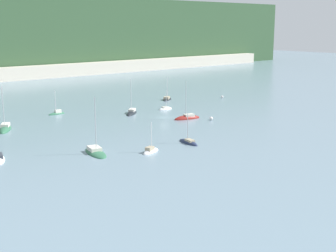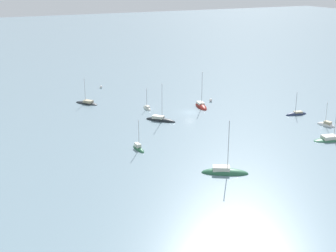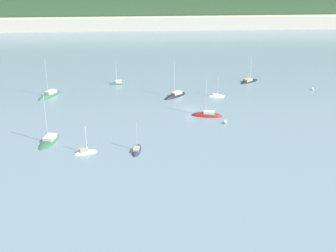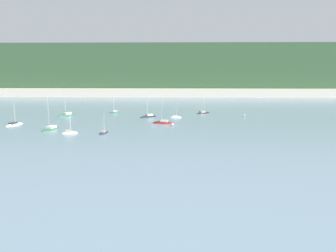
{
  "view_description": "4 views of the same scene",
  "coord_description": "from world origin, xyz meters",
  "px_view_note": "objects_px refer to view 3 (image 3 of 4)",
  "views": [
    {
      "loc": [
        -76.94,
        -92.47,
        23.69
      ],
      "look_at": [
        -12.36,
        -16.29,
        2.12
      ],
      "focal_mm": 50.0,
      "sensor_mm": 36.0,
      "label": 1
    },
    {
      "loc": [
        -104.96,
        55.69,
        35.7
      ],
      "look_at": [
        -15.03,
        13.43,
        2.64
      ],
      "focal_mm": 50.0,
      "sensor_mm": 36.0,
      "label": 2
    },
    {
      "loc": [
        -12.49,
        -110.83,
        40.78
      ],
      "look_at": [
        -6.73,
        -16.37,
        2.09
      ],
      "focal_mm": 50.0,
      "sensor_mm": 36.0,
      "label": 3
    },
    {
      "loc": [
        8.66,
        -120.94,
        19.2
      ],
      "look_at": [
        5.61,
        -16.75,
        1.05
      ],
      "focal_mm": 35.0,
      "sensor_mm": 36.0,
      "label": 4
    }
  ],
  "objects_px": {
    "sailboat_3": "(249,81)",
    "sailboat_6": "(207,116)",
    "sailboat_9": "(49,141)",
    "mooring_buoy_1": "(312,89)",
    "sailboat_7": "(118,84)",
    "sailboat_8": "(175,96)",
    "sailboat_1": "(50,96)",
    "mooring_buoy_0": "(225,122)",
    "sailboat_0": "(137,151)",
    "sailboat_5": "(216,97)",
    "sailboat_4": "(86,153)"
  },
  "relations": [
    {
      "from": "sailboat_1",
      "to": "sailboat_9",
      "type": "height_order",
      "value": "sailboat_9"
    },
    {
      "from": "sailboat_1",
      "to": "sailboat_7",
      "type": "bearing_deg",
      "value": 148.61
    },
    {
      "from": "sailboat_6",
      "to": "sailboat_7",
      "type": "height_order",
      "value": "sailboat_6"
    },
    {
      "from": "sailboat_6",
      "to": "sailboat_9",
      "type": "relative_size",
      "value": 0.96
    },
    {
      "from": "sailboat_1",
      "to": "sailboat_5",
      "type": "xyz_separation_m",
      "value": [
        45.51,
        -3.52,
        -0.04
      ]
    },
    {
      "from": "sailboat_0",
      "to": "sailboat_5",
      "type": "distance_m",
      "value": 39.59
    },
    {
      "from": "sailboat_3",
      "to": "sailboat_6",
      "type": "bearing_deg",
      "value": -158.33
    },
    {
      "from": "sailboat_1",
      "to": "sailboat_3",
      "type": "relative_size",
      "value": 1.43
    },
    {
      "from": "mooring_buoy_0",
      "to": "mooring_buoy_1",
      "type": "xyz_separation_m",
      "value": [
        29.13,
        23.55,
        -0.03
      ]
    },
    {
      "from": "sailboat_3",
      "to": "mooring_buoy_1",
      "type": "xyz_separation_m",
      "value": [
        16.16,
        -9.28,
        0.29
      ]
    },
    {
      "from": "sailboat_7",
      "to": "mooring_buoy_1",
      "type": "relative_size",
      "value": 8.68
    },
    {
      "from": "sailboat_9",
      "to": "sailboat_4",
      "type": "bearing_deg",
      "value": 65.91
    },
    {
      "from": "mooring_buoy_0",
      "to": "sailboat_5",
      "type": "bearing_deg",
      "value": 86.97
    },
    {
      "from": "sailboat_0",
      "to": "sailboat_9",
      "type": "xyz_separation_m",
      "value": [
        -18.64,
        5.73,
        0.07
      ]
    },
    {
      "from": "sailboat_7",
      "to": "sailboat_9",
      "type": "distance_m",
      "value": 42.85
    },
    {
      "from": "sailboat_4",
      "to": "sailboat_5",
      "type": "relative_size",
      "value": 1.02
    },
    {
      "from": "sailboat_1",
      "to": "sailboat_7",
      "type": "xyz_separation_m",
      "value": [
        18.19,
        9.91,
        0.04
      ]
    },
    {
      "from": "sailboat_7",
      "to": "mooring_buoy_0",
      "type": "height_order",
      "value": "sailboat_7"
    },
    {
      "from": "sailboat_0",
      "to": "mooring_buoy_0",
      "type": "height_order",
      "value": "sailboat_0"
    },
    {
      "from": "sailboat_6",
      "to": "sailboat_8",
      "type": "relative_size",
      "value": 1.05
    },
    {
      "from": "sailboat_6",
      "to": "sailboat_1",
      "type": "bearing_deg",
      "value": -11.9
    },
    {
      "from": "sailboat_6",
      "to": "mooring_buoy_1",
      "type": "xyz_separation_m",
      "value": [
        32.7,
        18.38,
        0.31
      ]
    },
    {
      "from": "sailboat_6",
      "to": "mooring_buoy_0",
      "type": "distance_m",
      "value": 6.3
    },
    {
      "from": "sailboat_0",
      "to": "sailboat_7",
      "type": "distance_m",
      "value": 46.92
    },
    {
      "from": "sailboat_9",
      "to": "mooring_buoy_0",
      "type": "relative_size",
      "value": 12.83
    },
    {
      "from": "sailboat_7",
      "to": "sailboat_8",
      "type": "relative_size",
      "value": 0.69
    },
    {
      "from": "sailboat_7",
      "to": "sailboat_6",
      "type": "bearing_deg",
      "value": 127.35
    },
    {
      "from": "sailboat_8",
      "to": "sailboat_9",
      "type": "xyz_separation_m",
      "value": [
        -29.1,
        -28.52,
        0.02
      ]
    },
    {
      "from": "sailboat_6",
      "to": "sailboat_8",
      "type": "xyz_separation_m",
      "value": [
        -6.59,
        15.3,
        0.02
      ]
    },
    {
      "from": "sailboat_0",
      "to": "sailboat_6",
      "type": "distance_m",
      "value": 25.49
    },
    {
      "from": "sailboat_9",
      "to": "sailboat_6",
      "type": "bearing_deg",
      "value": 123.2
    },
    {
      "from": "sailboat_5",
      "to": "mooring_buoy_0",
      "type": "xyz_separation_m",
      "value": [
        -1.02,
        -19.37,
        0.36
      ]
    },
    {
      "from": "sailboat_5",
      "to": "sailboat_8",
      "type": "bearing_deg",
      "value": 175.16
    },
    {
      "from": "sailboat_1",
      "to": "mooring_buoy_1",
      "type": "xyz_separation_m",
      "value": [
        73.61,
        0.67,
        0.29
      ]
    },
    {
      "from": "sailboat_7",
      "to": "sailboat_4",
      "type": "bearing_deg",
      "value": 82.32
    },
    {
      "from": "sailboat_6",
      "to": "mooring_buoy_1",
      "type": "bearing_deg",
      "value": -139.15
    },
    {
      "from": "sailboat_4",
      "to": "sailboat_8",
      "type": "height_order",
      "value": "sailboat_8"
    },
    {
      "from": "sailboat_0",
      "to": "sailboat_6",
      "type": "bearing_deg",
      "value": -34.56
    },
    {
      "from": "sailboat_7",
      "to": "sailboat_9",
      "type": "bearing_deg",
      "value": 70.3
    },
    {
      "from": "sailboat_3",
      "to": "sailboat_9",
      "type": "height_order",
      "value": "sailboat_9"
    },
    {
      "from": "sailboat_1",
      "to": "sailboat_6",
      "type": "distance_m",
      "value": 44.58
    },
    {
      "from": "sailboat_7",
      "to": "mooring_buoy_1",
      "type": "distance_m",
      "value": 56.19
    },
    {
      "from": "sailboat_4",
      "to": "mooring_buoy_0",
      "type": "distance_m",
      "value": 34.08
    },
    {
      "from": "sailboat_0",
      "to": "sailboat_4",
      "type": "height_order",
      "value": "sailboat_0"
    },
    {
      "from": "mooring_buoy_0",
      "to": "sailboat_7",
      "type": "bearing_deg",
      "value": 128.72
    },
    {
      "from": "sailboat_1",
      "to": "sailboat_0",
      "type": "bearing_deg",
      "value": 63.07
    },
    {
      "from": "sailboat_4",
      "to": "sailboat_8",
      "type": "relative_size",
      "value": 0.63
    },
    {
      "from": "sailboat_9",
      "to": "mooring_buoy_1",
      "type": "distance_m",
      "value": 75.34
    },
    {
      "from": "sailboat_1",
      "to": "sailboat_8",
      "type": "relative_size",
      "value": 1.08
    },
    {
      "from": "sailboat_6",
      "to": "sailboat_3",
      "type": "bearing_deg",
      "value": -109.37
    }
  ]
}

